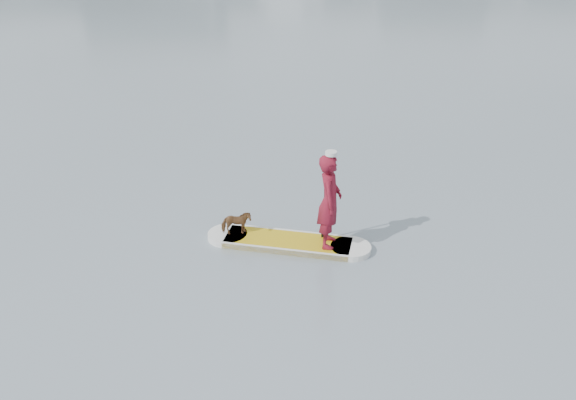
{
  "coord_description": "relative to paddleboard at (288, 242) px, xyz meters",
  "views": [
    {
      "loc": [
        2.06,
        -12.89,
        6.63
      ],
      "look_at": [
        2.26,
        -1.98,
        1.0
      ],
      "focal_mm": 40.0,
      "sensor_mm": 36.0,
      "label": 1
    }
  ],
  "objects": [
    {
      "name": "paddleboard",
      "position": [
        0.0,
        0.0,
        0.0
      ],
      "size": [
        3.24,
        1.36,
        0.12
      ],
      "rotation": [
        0.0,
        0.0,
        -0.22
      ],
      "color": "gold",
      "rests_on": "ground"
    },
    {
      "name": "paddler",
      "position": [
        0.78,
        -0.18,
        1.0
      ],
      "size": [
        0.54,
        0.74,
        1.89
      ],
      "primitive_type": "imported",
      "rotation": [
        0.0,
        0.0,
        1.43
      ],
      "color": "maroon",
      "rests_on": "paddleboard"
    },
    {
      "name": "dog",
      "position": [
        -1.03,
        0.23,
        0.31
      ],
      "size": [
        0.62,
        0.34,
        0.5
      ],
      "primitive_type": "imported",
      "rotation": [
        0.0,
        0.0,
        1.69
      ],
      "color": "#52311C",
      "rests_on": "paddleboard"
    },
    {
      "name": "white_cap",
      "position": [
        0.78,
        -0.18,
        1.98
      ],
      "size": [
        0.22,
        0.22,
        0.07
      ],
      "primitive_type": "cylinder",
      "color": "silver",
      "rests_on": "paddler"
    },
    {
      "name": "ground",
      "position": [
        -2.26,
        1.98,
        -0.06
      ],
      "size": [
        140.0,
        140.0,
        0.0
      ],
      "primitive_type": "plane",
      "color": "slate",
      "rests_on": "ground"
    },
    {
      "name": "paddle",
      "position": [
        0.71,
        0.08,
        0.74
      ],
      "size": [
        0.1,
        0.3,
        2.0
      ],
      "rotation": [
        0.0,
        0.0,
        -0.22
      ],
      "color": "black",
      "rests_on": "ground"
    }
  ]
}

